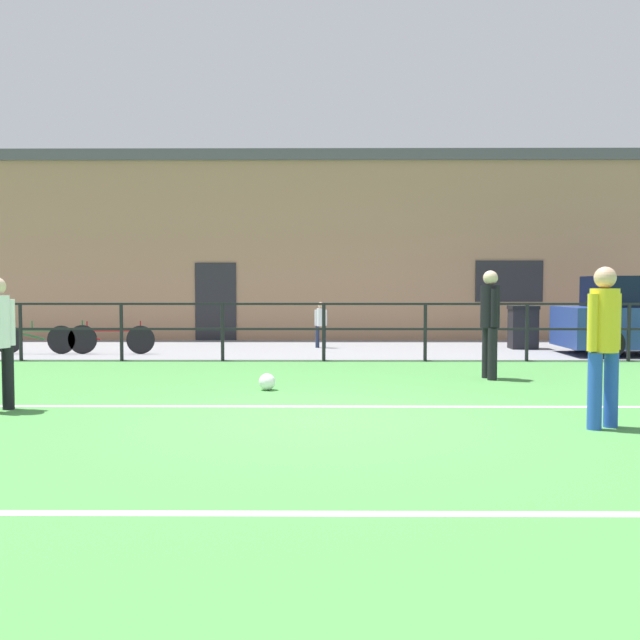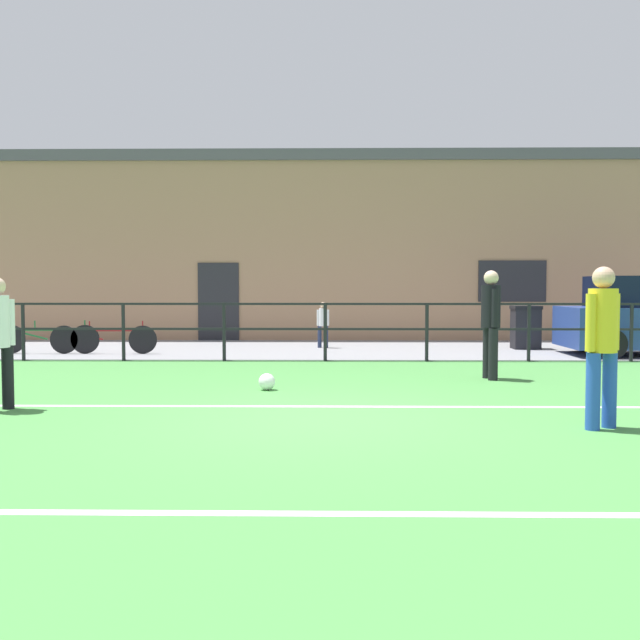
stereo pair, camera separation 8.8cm
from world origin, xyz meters
name	(u,v)px [view 1 (the left image)]	position (x,y,z in m)	size (l,w,h in m)	color
ground	(323,420)	(0.00, 0.00, -0.02)	(60.00, 44.00, 0.04)	#478C42
field_line_touchline	(323,406)	(0.00, 0.78, 0.00)	(36.00, 0.11, 0.00)	white
field_line_hash	(321,514)	(0.00, -3.26, 0.00)	(36.00, 0.11, 0.00)	white
pavement_strip	(324,349)	(0.00, 8.50, 0.01)	(48.00, 5.00, 0.02)	gray
perimeter_fence	(324,323)	(0.00, 6.00, 0.75)	(36.07, 0.07, 1.15)	black
clubhouse_facade	(324,248)	(0.00, 12.20, 2.57)	(28.00, 2.56, 5.12)	#A37A5B
player_goalkeeper	(490,318)	(2.64, 3.35, 0.98)	(0.30, 0.47, 1.73)	black
player_striker	(604,337)	(2.92, -0.50, 0.96)	(0.42, 0.29, 1.68)	blue
soccer_ball_match	(267,382)	(-0.80, 2.14, 0.12)	(0.24, 0.24, 0.24)	white
spectator_child	(321,322)	(-0.08, 8.73, 0.63)	(0.29, 0.19, 1.08)	#232D4C
bicycle_parked_0	(45,339)	(-6.00, 7.20, 0.35)	(2.23, 0.04, 0.72)	black
bicycle_parked_1	(101,339)	(-4.80, 7.20, 0.34)	(2.31, 0.04, 0.71)	black
trash_bin_0	(523,327)	(4.64, 8.52, 0.53)	(0.63, 0.54, 1.00)	black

